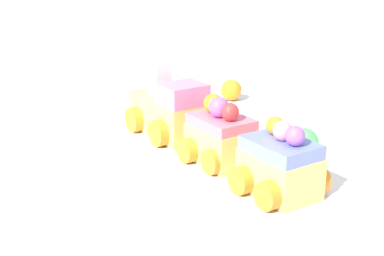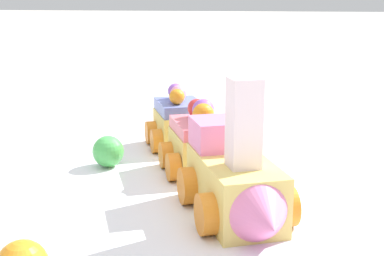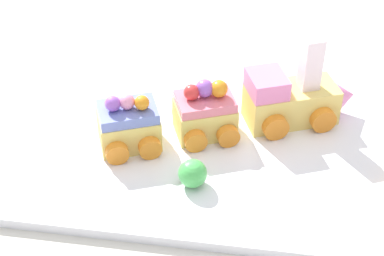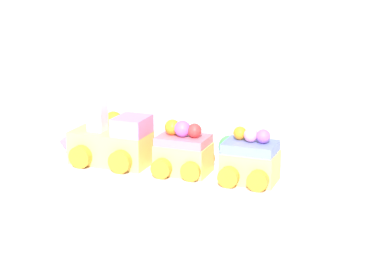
% 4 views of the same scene
% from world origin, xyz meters
% --- Properties ---
extents(ground_plane, '(10.00, 10.00, 0.00)m').
position_xyz_m(ground_plane, '(0.00, 0.00, 0.00)').
color(ground_plane, beige).
extents(display_board, '(0.79, 0.37, 0.01)m').
position_xyz_m(display_board, '(0.00, 0.00, 0.01)').
color(display_board, white).
rests_on(display_board, ground_plane).
extents(cake_train_locomotive, '(0.14, 0.10, 0.11)m').
position_xyz_m(cake_train_locomotive, '(0.07, 0.03, 0.04)').
color(cake_train_locomotive, '#EACC66').
rests_on(cake_train_locomotive, display_board).
extents(cake_car_strawberry, '(0.08, 0.09, 0.07)m').
position_xyz_m(cake_car_strawberry, '(-0.03, -0.01, 0.04)').
color(cake_car_strawberry, '#EACC66').
rests_on(cake_car_strawberry, display_board).
extents(cake_car_blueberry, '(0.08, 0.09, 0.07)m').
position_xyz_m(cake_car_blueberry, '(-0.11, -0.05, 0.04)').
color(cake_car_blueberry, '#EACC66').
rests_on(cake_car_blueberry, display_board).
extents(gumball_green, '(0.03, 0.03, 0.03)m').
position_xyz_m(gumball_green, '(-0.03, -0.11, 0.03)').
color(gumball_green, '#4CBC56').
rests_on(gumball_green, display_board).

